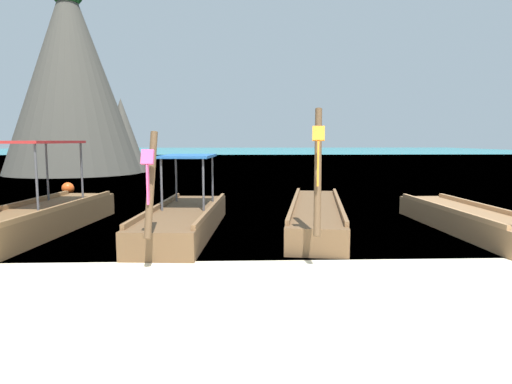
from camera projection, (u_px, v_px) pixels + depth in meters
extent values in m
plane|color=beige|center=(270.00, 313.00, 5.42)|extent=(120.00, 120.00, 0.00)
plane|color=teal|center=(241.00, 154.00, 67.34)|extent=(120.00, 120.00, 0.00)
cube|color=brown|center=(23.00, 226.00, 9.44)|extent=(1.99, 6.89, 0.58)
cube|color=brown|center=(50.00, 210.00, 9.36)|extent=(0.74, 6.22, 0.10)
cylinder|color=#4C4C51|center=(37.00, 179.00, 9.12)|extent=(0.05, 0.05, 1.44)
cylinder|color=#4C4C51|center=(47.00, 172.00, 11.20)|extent=(0.05, 0.05, 1.44)
cylinder|color=#4C4C51|center=(82.00, 172.00, 11.14)|extent=(0.05, 0.05, 1.44)
cube|color=#AD2323|center=(41.00, 142.00, 10.08)|extent=(1.32, 2.34, 0.06)
cube|color=brown|center=(184.00, 221.00, 10.12)|extent=(1.72, 5.17, 0.52)
cube|color=brown|center=(156.00, 208.00, 10.11)|extent=(0.43, 4.67, 0.10)
cube|color=brown|center=(212.00, 208.00, 10.07)|extent=(0.43, 4.67, 0.10)
cylinder|color=brown|center=(151.00, 184.00, 7.33)|extent=(0.17, 0.71, 1.74)
cube|color=#F24C8C|center=(147.00, 157.00, 7.12)|extent=(0.21, 0.15, 0.25)
cube|color=#F24C8C|center=(148.00, 185.00, 7.16)|extent=(0.04, 0.08, 0.65)
cylinder|color=#4C4C51|center=(161.00, 185.00, 9.92)|extent=(0.05, 0.05, 1.16)
cylinder|color=#4C4C51|center=(203.00, 185.00, 9.88)|extent=(0.05, 0.05, 1.16)
cylinder|color=#4C4C51|center=(176.00, 179.00, 11.43)|extent=(0.05, 0.05, 1.16)
cylinder|color=#4C4C51|center=(213.00, 179.00, 11.40)|extent=(0.05, 0.05, 1.16)
cube|color=#235BA3|center=(188.00, 156.00, 10.59)|extent=(1.26, 1.80, 0.06)
cube|color=brown|center=(316.00, 215.00, 10.91)|extent=(2.18, 6.20, 0.53)
cube|color=brown|center=(294.00, 202.00, 10.95)|extent=(1.03, 5.54, 0.10)
cube|color=brown|center=(339.00, 203.00, 10.80)|extent=(1.03, 5.54, 0.10)
cylinder|color=brown|center=(318.00, 171.00, 7.54)|extent=(0.26, 0.86, 2.15)
cube|color=orange|center=(319.00, 133.00, 7.26)|extent=(0.22, 0.17, 0.25)
cube|color=orange|center=(318.00, 164.00, 7.29)|extent=(0.04, 0.08, 0.74)
cube|color=olive|center=(466.00, 220.00, 10.30)|extent=(1.28, 5.13, 0.50)
cube|color=#AF7F52|center=(445.00, 208.00, 10.23)|extent=(0.21, 4.69, 0.10)
cube|color=#AF7F52|center=(489.00, 208.00, 10.30)|extent=(0.21, 4.69, 0.10)
cone|color=#47443D|center=(71.00, 75.00, 27.88)|extent=(8.44, 8.44, 12.31)
cone|color=#4E4B43|center=(122.00, 135.00, 29.25)|extent=(3.19, 3.19, 4.81)
sphere|color=#EA5119|center=(68.00, 188.00, 17.30)|extent=(0.46, 0.46, 0.46)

